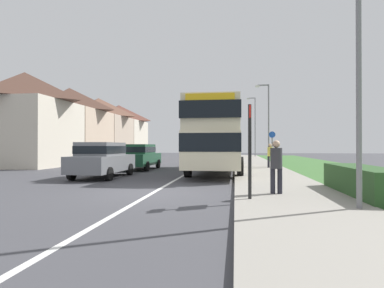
% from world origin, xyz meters
% --- Properties ---
extents(ground_plane, '(120.00, 120.00, 0.00)m').
position_xyz_m(ground_plane, '(0.00, 0.00, 0.00)').
color(ground_plane, '#424247').
extents(lane_marking_centre, '(0.14, 60.00, 0.01)m').
position_xyz_m(lane_marking_centre, '(0.00, 8.00, 0.00)').
color(lane_marking_centre, silver).
rests_on(lane_marking_centre, ground_plane).
extents(pavement_near_side, '(3.20, 68.00, 0.12)m').
position_xyz_m(pavement_near_side, '(4.20, 6.00, 0.06)').
color(pavement_near_side, gray).
rests_on(pavement_near_side, ground_plane).
extents(grass_verge_seaward, '(6.00, 68.00, 0.08)m').
position_xyz_m(grass_verge_seaward, '(8.50, 6.00, 0.04)').
color(grass_verge_seaward, '#3D6B33').
rests_on(grass_verge_seaward, ground_plane).
extents(roadside_hedge, '(1.10, 4.14, 0.90)m').
position_xyz_m(roadside_hedge, '(6.30, -0.25, 0.45)').
color(roadside_hedge, '#2D5128').
rests_on(roadside_hedge, ground_plane).
extents(double_decker_bus, '(2.80, 11.01, 3.70)m').
position_xyz_m(double_decker_bus, '(1.61, 8.19, 2.14)').
color(double_decker_bus, beige).
rests_on(double_decker_bus, ground_plane).
extents(parked_car_grey, '(1.93, 4.40, 1.68)m').
position_xyz_m(parked_car_grey, '(-3.66, 4.39, 0.92)').
color(parked_car_grey, slate).
rests_on(parked_car_grey, ground_plane).
extents(parked_car_dark_green, '(1.92, 4.49, 1.62)m').
position_xyz_m(parked_car_dark_green, '(-3.46, 9.64, 0.89)').
color(parked_car_dark_green, '#19472D').
rests_on(parked_car_dark_green, ground_plane).
extents(pedestrian_at_stop, '(0.34, 0.34, 1.67)m').
position_xyz_m(pedestrian_at_stop, '(3.80, -0.55, 0.98)').
color(pedestrian_at_stop, '#23232D').
rests_on(pedestrian_at_stop, ground_plane).
extents(pedestrian_walking_away, '(0.34, 0.34, 1.67)m').
position_xyz_m(pedestrian_walking_away, '(4.86, 10.94, 0.98)').
color(pedestrian_walking_away, '#23232D').
rests_on(pedestrian_walking_away, ground_plane).
extents(bus_stop_sign, '(0.09, 0.52, 2.60)m').
position_xyz_m(bus_stop_sign, '(3.00, -1.55, 1.54)').
color(bus_stop_sign, black).
rests_on(bus_stop_sign, ground_plane).
extents(cycle_route_sign, '(0.44, 0.08, 2.52)m').
position_xyz_m(cycle_route_sign, '(5.15, 12.39, 1.43)').
color(cycle_route_sign, slate).
rests_on(cycle_route_sign, ground_plane).
extents(street_lamp_near, '(1.14, 0.20, 6.84)m').
position_xyz_m(street_lamp_near, '(5.25, -2.50, 3.96)').
color(street_lamp_near, slate).
rests_on(street_lamp_near, ground_plane).
extents(street_lamp_mid, '(1.14, 0.20, 6.62)m').
position_xyz_m(street_lamp_mid, '(5.26, 16.81, 3.85)').
color(street_lamp_mid, slate).
rests_on(street_lamp_mid, ground_plane).
extents(street_lamp_far, '(1.14, 0.20, 7.93)m').
position_xyz_m(street_lamp_far, '(5.16, 32.63, 4.52)').
color(street_lamp_far, slate).
rests_on(street_lamp_far, ground_plane).
extents(house_terrace_far_side, '(6.33, 25.42, 6.99)m').
position_xyz_m(house_terrace_far_side, '(-12.84, 21.10, 3.49)').
color(house_terrace_far_side, beige).
rests_on(house_terrace_far_side, ground_plane).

